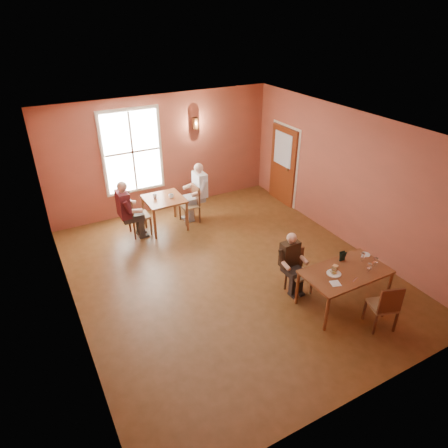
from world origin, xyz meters
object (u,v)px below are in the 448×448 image
main_table (343,287)px  diner_maroon (137,208)px  chair_empty (382,304)px  chair_diner_white (189,205)px  chair_diner_maroon (139,215)px  second_table (165,213)px  chair_diner_main (299,273)px  diner_main (301,267)px  diner_white (190,196)px

main_table → diner_maroon: 4.94m
main_table → chair_empty: size_ratio=1.68×
chair_empty → diner_maroon: (-2.65, 5.00, 0.24)m
chair_diner_white → chair_diner_maroon: 1.30m
second_table → chair_diner_white: chair_diner_white is taller
chair_diner_main → second_table: size_ratio=0.96×
main_table → chair_empty: (0.16, -0.75, 0.10)m
diner_main → diner_maroon: diner_maroon is taller
chair_diner_main → chair_empty: chair_empty is taller
chair_diner_white → diner_maroon: 1.35m
second_table → diner_white: diner_white is taller
main_table → chair_diner_maroon: (-2.46, 4.25, 0.14)m
chair_diner_white → chair_diner_main: bearing=-169.6°
main_table → diner_maroon: bearing=120.4°
chair_diner_main → diner_maroon: size_ratio=0.62×
diner_main → diner_maroon: 4.14m
chair_diner_main → chair_diner_white: bearing=-79.6°
chair_diner_main → chair_diner_white: 3.66m
second_table → diner_white: (0.68, 0.00, 0.31)m
chair_diner_white → diner_white: diner_white is taller
chair_diner_white → main_table: bearing=-164.7°
chair_diner_main → diner_maroon: diner_maroon is taller
main_table → chair_diner_maroon: chair_diner_maroon is taller
chair_diner_white → diner_maroon: size_ratio=0.67×
diner_main → chair_empty: bearing=115.6°
chair_empty → diner_maroon: bearing=136.4°
chair_empty → chair_diner_white: bearing=123.3°
diner_white → second_table: bearing=90.0°
main_table → chair_empty: bearing=-78.2°
diner_maroon → chair_diner_maroon: bearing=90.0°
diner_maroon → chair_empty: bearing=27.9°
main_table → diner_white: bearing=104.9°
chair_diner_white → chair_diner_maroon: bearing=90.0°
second_table → chair_diner_maroon: 0.66m
second_table → chair_diner_white: 0.65m
second_table → diner_white: bearing=0.0°
chair_diner_maroon → chair_empty: bearing=27.6°
diner_main → chair_diner_white: bearing=-79.7°
chair_diner_maroon → main_table: bearing=30.1°
diner_main → chair_empty: diner_main is taller
main_table → chair_diner_white: size_ratio=1.64×
diner_white → chair_diner_maroon: (-1.33, 0.00, -0.21)m
diner_main → diner_white: bearing=-80.1°
diner_main → chair_diner_maroon: (-1.96, 3.63, -0.08)m
main_table → diner_white: 4.41m
chair_diner_main → chair_diner_white: chair_diner_white is taller
main_table → chair_empty: 0.77m
chair_empty → chair_diner_white: chair_diner_white is taller
second_table → diner_maroon: 0.75m
main_table → chair_diner_main: size_ratio=1.78×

